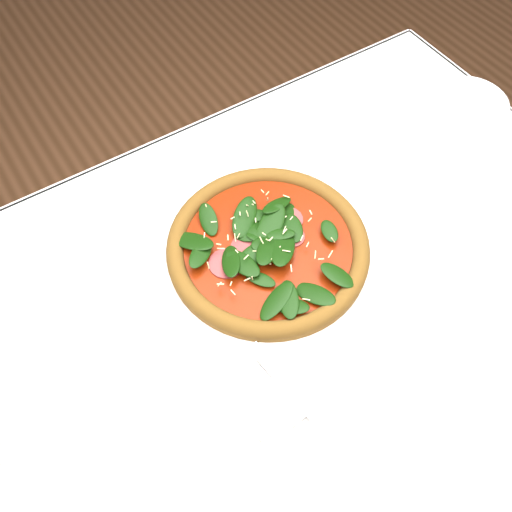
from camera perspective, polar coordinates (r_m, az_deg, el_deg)
ground at (r=1.56m, az=1.60°, el=-17.95°), size 6.00×6.00×0.00m
dining_table at (r=0.95m, az=2.53°, el=-7.39°), size 1.21×0.81×0.75m
plate at (r=0.89m, az=1.19°, el=0.34°), size 0.36×0.36×0.02m
pizza at (r=0.88m, az=1.21°, el=1.10°), size 0.40×0.40×0.04m
napkin at (r=0.79m, az=3.64°, el=-13.69°), size 0.15×0.08×0.01m
fork at (r=0.79m, az=2.37°, el=-12.11°), size 0.03×0.15×0.00m
saucer_far at (r=1.20m, az=20.62°, el=14.19°), size 0.15×0.15×0.01m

